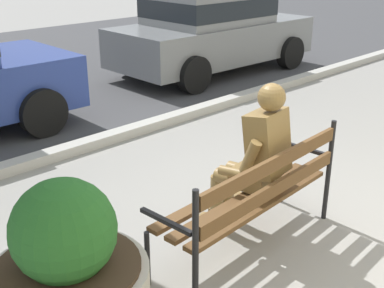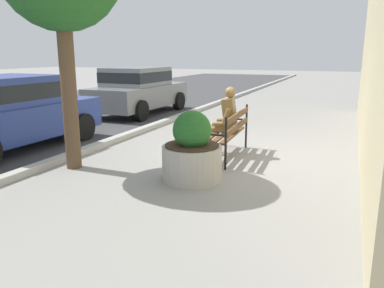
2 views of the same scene
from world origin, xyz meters
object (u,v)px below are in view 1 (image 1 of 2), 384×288
Objects in this scene: bronze_statue_seated at (252,162)px; concrete_planter at (70,284)px; parked_car_grey at (212,29)px; park_bench at (256,192)px.

concrete_planter is (-1.81, -0.08, -0.21)m from bronze_statue_seated.
park_bench is at bearing -133.32° from parked_car_grey.
park_bench is 1.33× the size of bronze_statue_seated.
parked_car_grey is (5.86, 4.38, 0.38)m from concrete_planter.
park_bench is at bearing -4.61° from concrete_planter.
bronze_statue_seated is 5.91m from parked_car_grey.
bronze_statue_seated is at bearing -133.29° from parked_car_grey.
parked_car_grey is at bearing 46.68° from park_bench.
bronze_statue_seated is 0.33× the size of parked_car_grey.
bronze_statue_seated is (0.21, 0.21, 0.12)m from park_bench.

